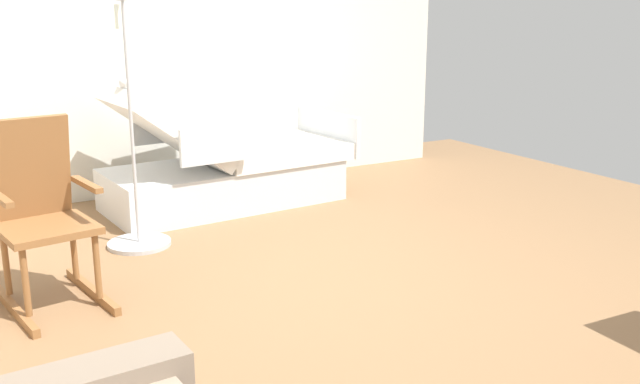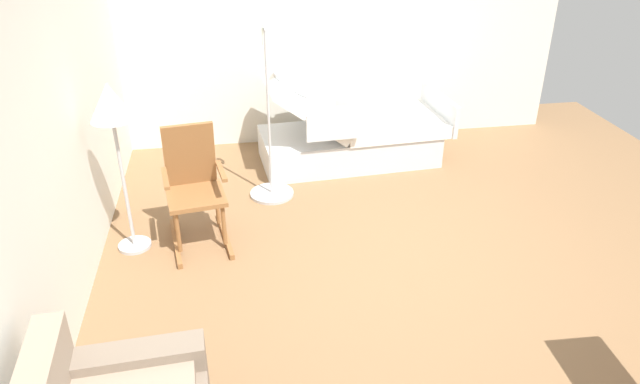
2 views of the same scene
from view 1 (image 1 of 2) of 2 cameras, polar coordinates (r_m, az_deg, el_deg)
ground_plane at (r=4.23m, az=4.44°, el=-7.97°), size 7.25×7.25×0.00m
side_wall at (r=6.55m, az=-10.30°, el=12.08°), size 0.10×5.24×2.70m
hospital_bed at (r=5.99m, az=-7.74°, el=1.93°), size 1.11×2.12×1.16m
rocking_chair at (r=4.21m, az=-21.61°, el=-1.83°), size 0.82×0.58×1.05m
iv_pole at (r=5.08m, az=-14.63°, el=-1.53°), size 0.44×0.44×1.69m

